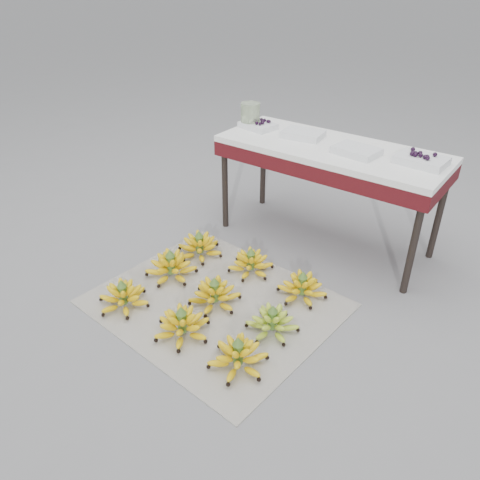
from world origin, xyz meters
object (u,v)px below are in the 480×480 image
Objects in this scene: glass_jar at (250,115)px; tray_left at (303,134)px; bunch_front_right at (238,356)px; vendor_table at (330,158)px; tray_right at (356,151)px; newspaper_mat at (215,303)px; bunch_mid_right at (272,322)px; tray_far_left at (258,125)px; bunch_back_center at (251,263)px; bunch_back_right at (302,288)px; bunch_mid_center at (215,295)px; bunch_front_left at (123,297)px; bunch_mid_left at (171,267)px; bunch_back_left at (200,247)px; bunch_front_center at (182,325)px; tray_far_right at (421,160)px.

tray_left is at bearing 3.80° from glass_jar.
glass_jar reaches higher than bunch_front_right.
tray_right is at bearing -12.57° from vendor_table.
bunch_mid_right is (0.38, -0.00, 0.06)m from newspaper_mat.
tray_left is (-0.22, 0.04, 0.10)m from vendor_table.
newspaper_mat is 4.91× the size of tray_far_left.
bunch_back_right reaches higher than bunch_back_center.
bunch_mid_right is 0.34m from bunch_back_right.
bunch_mid_center is at bearing -67.43° from tray_far_left.
bunch_front_left is 1.17× the size of tray_far_left.
bunch_mid_center is (0.38, -0.05, -0.00)m from bunch_mid_left.
glass_jar is (-0.83, 0.64, 0.69)m from bunch_back_right.
bunch_mid_left is at bearing -96.48° from bunch_back_left.
bunch_front_center is 0.86× the size of bunch_mid_center.
bunch_back_center is 1.26× the size of tray_left.
tray_left reaches higher than bunch_back_center.
tray_right is (0.72, 0.61, 0.63)m from bunch_back_left.
bunch_front_right reaches higher than bunch_front_left.
tray_right reaches higher than bunch_mid_center.
bunch_mid_left is 1.40× the size of tray_left.
bunch_back_left is 0.99m from vendor_table.
bunch_front_left is 0.77m from bunch_front_right.
bunch_front_right is 1.63m from tray_far_left.
vendor_table reaches higher than bunch_mid_center.
bunch_mid_left is 0.79m from bunch_back_right.
tray_far_right is at bearing 24.27° from bunch_mid_left.
glass_jar is (-0.09, 0.93, 0.68)m from bunch_mid_left.
tray_far_right reaches higher than bunch_back_center.
newspaper_mat is 1.40m from tray_far_right.
bunch_back_right is (0.37, -0.03, 0.00)m from bunch_back_center.
bunch_front_left is 0.83m from bunch_mid_right.
bunch_mid_left reaches higher than bunch_front_center.
bunch_mid_left is 1.08× the size of bunch_mid_center.
bunch_mid_right is (0.77, 0.32, -0.00)m from bunch_front_left.
bunch_back_right is at bearing 65.64° from bunch_front_center.
vendor_table is at bearing 81.26° from newspaper_mat.
tray_left is at bearing 94.26° from newspaper_mat.
tray_left is at bearing 118.13° from bunch_back_right.
bunch_front_right is (0.77, 0.02, 0.00)m from bunch_front_left.
bunch_mid_center is at bearing -109.30° from tray_right.
glass_jar is (-0.06, -0.01, 0.06)m from tray_far_left.
bunch_back_center is 0.82m from vendor_table.
tray_far_left is (-0.76, 0.64, 0.63)m from bunch_back_right.
bunch_front_center is 1.45m from tray_left.
bunch_front_center is 1.89× the size of glass_jar.
bunch_mid_center is 2.20× the size of glass_jar.
tray_left is 0.99× the size of tray_far_right.
glass_jar is at bearing -176.20° from tray_left.
bunch_mid_right is at bearing -25.24° from bunch_back_center.
bunch_back_center is (-0.02, 0.37, -0.00)m from bunch_mid_center.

